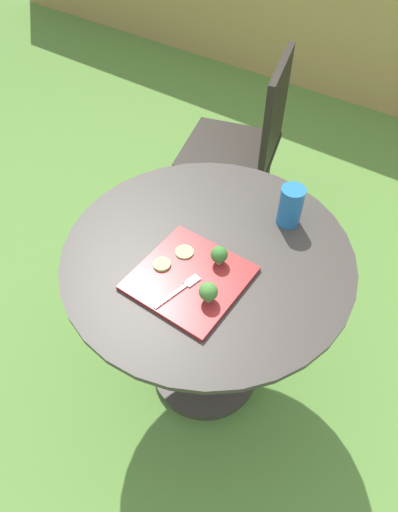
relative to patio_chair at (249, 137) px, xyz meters
name	(u,v)px	position (x,y,z in m)	size (l,w,h in m)	color
ground_plane	(205,369)	(0.37, -0.88, -0.53)	(12.00, 12.00, 0.00)	#568438
patio_table	(207,306)	(0.37, -0.88, -0.06)	(0.87, 0.87, 0.75)	#38332D
patio_chair	(249,137)	(0.00, 0.00, 0.00)	(0.55, 0.55, 0.90)	black
salad_plate	(190,278)	(0.39, -1.00, 0.23)	(0.29, 0.29, 0.01)	maroon
drinking_glass	(290,208)	(0.50, -0.63, 0.28)	(0.07, 0.07, 0.13)	#236BA8
fork	(181,288)	(0.39, -1.04, 0.24)	(0.05, 0.15, 0.00)	silver
broccoli_floret_0	(208,292)	(0.47, -1.03, 0.27)	(0.05, 0.05, 0.06)	#99B770
broccoli_floret_1	(219,255)	(0.42, -0.91, 0.27)	(0.05, 0.05, 0.06)	#99B770
cucumber_slice_0	(184,252)	(0.32, -0.93, 0.24)	(0.05, 0.05, 0.01)	#8EB766
cucumber_slice_1	(162,264)	(0.30, -1.01, 0.24)	(0.05, 0.05, 0.01)	#8EB766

